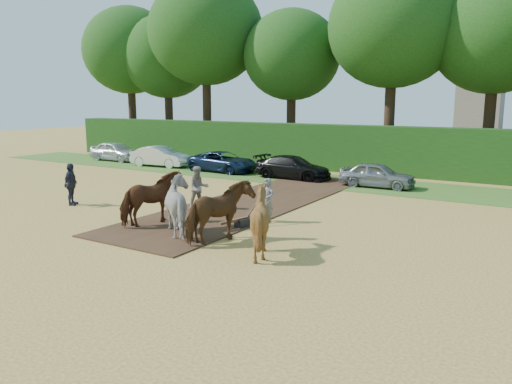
{
  "coord_description": "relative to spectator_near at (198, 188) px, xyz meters",
  "views": [
    {
      "loc": [
        13.19,
        -12.17,
        4.59
      ],
      "look_at": [
        4.13,
        2.52,
        1.4
      ],
      "focal_mm": 35.0,
      "sensor_mm": 36.0,
      "label": 1
    }
  ],
  "objects": [
    {
      "name": "hedgerow",
      "position": [
        -0.2,
        14.27,
        0.58
      ],
      "size": [
        46.0,
        1.6,
        3.0
      ],
      "primitive_type": "cube",
      "color": "#14380F",
      "rests_on": "ground"
    },
    {
      "name": "church",
      "position": [
        3.8,
        50.77,
        12.81
      ],
      "size": [
        5.2,
        5.2,
        27.0
      ],
      "color": "slate",
      "rests_on": "ground"
    },
    {
      "name": "plough_team",
      "position": [
        2.9,
        -3.44,
        0.07
      ],
      "size": [
        6.93,
        4.87,
        2.01
      ],
      "color": "#5B3216",
      "rests_on": "ground"
    },
    {
      "name": "spectator_far",
      "position": [
        -5.32,
        -2.27,
        0.01
      ],
      "size": [
        0.91,
        1.18,
        1.86
      ],
      "primitive_type": "imported",
      "rotation": [
        0.0,
        0.0,
        2.05
      ],
      "color": "#252732",
      "rests_on": "ground"
    },
    {
      "name": "grass_verge",
      "position": [
        -0.2,
        9.77,
        -0.91
      ],
      "size": [
        50.0,
        5.0,
        0.03
      ],
      "primitive_type": "cube",
      "color": "#38601E",
      "rests_on": "ground"
    },
    {
      "name": "spectator_near",
      "position": [
        0.0,
        0.0,
        0.0
      ],
      "size": [
        1.11,
        1.14,
        1.85
      ],
      "primitive_type": "imported",
      "rotation": [
        0.0,
        0.0,
        0.88
      ],
      "color": "#C3B499",
      "rests_on": "ground"
    },
    {
      "name": "treeline",
      "position": [
        -1.89,
        17.45,
        8.05
      ],
      "size": [
        48.7,
        10.6,
        14.21
      ],
      "color": "#382616",
      "rests_on": "ground"
    },
    {
      "name": "earth_strip",
      "position": [
        1.3,
        2.77,
        -0.9
      ],
      "size": [
        4.5,
        17.0,
        0.05
      ],
      "primitive_type": "cube",
      "color": "#472D1C",
      "rests_on": "ground"
    },
    {
      "name": "ground",
      "position": [
        -0.2,
        -4.23,
        -0.92
      ],
      "size": [
        120.0,
        120.0,
        0.0
      ],
      "primitive_type": "plane",
      "color": "gold",
      "rests_on": "ground"
    },
    {
      "name": "parked_cars",
      "position": [
        -1.43,
        9.6,
        -0.24
      ],
      "size": [
        36.02,
        3.3,
        1.49
      ],
      "color": "silver",
      "rests_on": "ground"
    }
  ]
}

